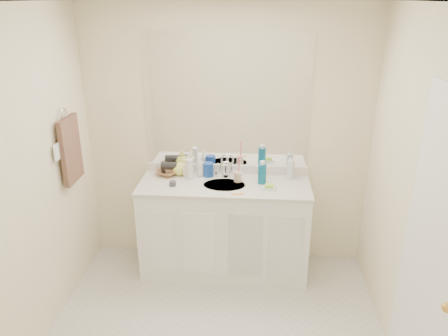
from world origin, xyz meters
The scene contains 29 objects.
ceiling centered at (0.00, 0.00, 2.40)m, with size 2.60×2.60×0.02m, color white.
wall_back centered at (0.00, 1.30, 1.20)m, with size 2.60×0.02×2.40m, color #FEEFC6.
wall_left centered at (-1.30, 0.00, 1.20)m, with size 0.02×2.60×2.40m, color #FEEFC6.
wall_right centered at (1.30, 0.00, 1.20)m, with size 0.02×2.60×2.40m, color #FEEFC6.
vanity_cabinet centered at (0.00, 1.02, 0.42)m, with size 1.50×0.55×0.85m, color white.
countertop centered at (0.00, 1.02, 0.86)m, with size 1.52×0.57×0.03m, color silver.
backsplash centered at (0.00, 1.29, 0.92)m, with size 1.52×0.03×0.08m, color silver.
sink_basin centered at (0.00, 1.00, 0.87)m, with size 0.37×0.37×0.02m, color beige.
faucet centered at (0.00, 1.18, 0.94)m, with size 0.02×0.02×0.11m, color silver.
mirror centered at (0.00, 1.29, 1.56)m, with size 1.48×0.01×1.20m, color white.
blue_mug centered at (-0.16, 1.19, 0.94)m, with size 0.09×0.09×0.13m, color #164097.
tan_cup centered at (0.11, 1.08, 0.93)m, with size 0.07×0.07×0.09m, color beige.
toothbrush centered at (0.12, 1.08, 1.03)m, with size 0.01×0.01×0.19m, color #EC3E68.
mouthwash_bottle centered at (0.33, 1.07, 0.97)m, with size 0.07×0.07×0.18m, color #0A5C80.
clear_pump_bottle centered at (0.59, 1.20, 0.97)m, with size 0.07×0.07×0.17m, color silver.
soap_dish centered at (0.39, 0.95, 0.89)m, with size 0.11×0.09×0.01m, color silver.
green_soap centered at (0.39, 0.95, 0.90)m, with size 0.08×0.05×0.03m, color #A3D634.
orange_comb centered at (0.13, 0.81, 0.88)m, with size 0.11×0.02×0.00m, color orange.
dark_jar centered at (-0.45, 0.95, 0.90)m, with size 0.06×0.06×0.04m, color #3C3B43.
extra_white_bottle centered at (-0.32, 1.12, 0.97)m, with size 0.06×0.06×0.18m, color white.
soap_bottle_white centered at (-0.23, 1.20, 0.97)m, with size 0.07×0.07×0.18m, color white.
soap_bottle_cream centered at (-0.36, 1.19, 0.96)m, with size 0.07×0.08×0.16m, color beige.
soap_bottle_yellow centered at (-0.43, 1.21, 0.97)m, with size 0.14×0.14×0.17m, color #DDE358.
wicker_basket centered at (-0.54, 1.19, 0.90)m, with size 0.20×0.20×0.05m, color #9D683F.
hair_dryer centered at (-0.52, 1.19, 0.97)m, with size 0.07×0.07×0.15m, color black.
towel_ring centered at (-1.27, 0.77, 1.55)m, with size 0.11×0.11×0.01m, color silver.
hand_towel centered at (-1.25, 0.77, 1.25)m, with size 0.04×0.32×0.55m, color #442D24.
switch_plate centered at (-1.27, 0.57, 1.30)m, with size 0.01×0.09×0.13m, color white.
door centered at (1.29, -0.30, 1.00)m, with size 0.02×0.82×2.00m, color white.
Camera 1 is at (0.27, -2.51, 2.43)m, focal length 35.00 mm.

